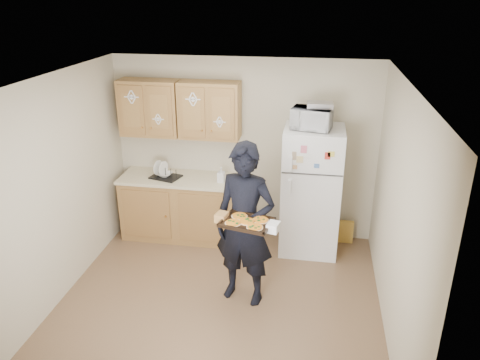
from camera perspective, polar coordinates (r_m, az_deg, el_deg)
name	(u,v)px	position (r m, az deg, el deg)	size (l,w,h in m)	color
floor	(219,304)	(5.48, -2.62, -14.84)	(3.60, 3.60, 0.00)	brown
ceiling	(214,82)	(4.44, -3.20, 11.81)	(3.60, 3.60, 0.00)	silver
wall_back	(244,149)	(6.47, 0.50, 3.79)	(3.60, 0.04, 2.50)	beige
wall_front	(160,316)	(3.35, -9.67, -15.99)	(3.60, 0.04, 2.50)	beige
wall_left	(55,192)	(5.48, -21.61, -1.40)	(0.04, 3.60, 2.50)	beige
wall_right	(398,217)	(4.80, 18.66, -4.31)	(0.04, 3.60, 2.50)	beige
refrigerator	(311,191)	(6.20, 8.65, -1.31)	(0.75, 0.70, 1.70)	white
base_cabinet	(181,208)	(6.67, -7.20, -3.41)	(1.60, 0.60, 0.86)	brown
countertop	(179,179)	(6.49, -7.39, 0.17)	(1.64, 0.64, 0.04)	beige
upper_cab_left	(150,108)	(6.45, -10.91, 8.64)	(0.80, 0.33, 0.75)	brown
upper_cab_right	(210,110)	(6.22, -3.72, 8.48)	(0.80, 0.33, 0.75)	brown
cereal_box	(346,232)	(6.73, 12.77, -6.15)	(0.20, 0.07, 0.32)	#E3C350
person	(245,225)	(5.09, 0.58, -5.54)	(0.68, 0.44, 1.86)	black
baking_tray	(247,223)	(4.74, 0.85, -5.25)	(0.50, 0.37, 0.04)	black
pizza_front_left	(233,223)	(4.70, -0.86, -5.23)	(0.17, 0.17, 0.02)	#F2A81E
pizza_front_right	(255,227)	(4.62, 1.82, -5.75)	(0.17, 0.17, 0.02)	#F2A81E
pizza_back_left	(239,216)	(4.84, -0.07, -4.39)	(0.17, 0.17, 0.02)	#F2A81E
pizza_back_right	(261,220)	(4.76, 2.54, -4.87)	(0.17, 0.17, 0.02)	#F2A81E
pizza_center	(247,221)	(4.73, 0.85, -5.06)	(0.17, 0.17, 0.02)	#F2A81E
microwave	(312,119)	(5.83, 8.72, 7.41)	(0.48, 0.32, 0.27)	white
foil_pan	(320,105)	(5.82, 9.73, 9.00)	(0.31, 0.22, 0.07)	#BBBAC2
dish_rack	(165,172)	(6.47, -9.08, 0.93)	(0.38, 0.29, 0.15)	black
bowl	(165,175)	(6.49, -9.17, 0.67)	(0.20, 0.20, 0.05)	silver
soap_bottle	(221,175)	(6.24, -2.31, 0.63)	(0.09, 0.09, 0.20)	white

